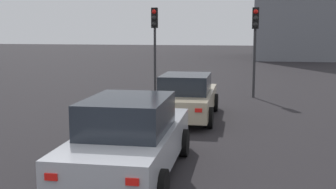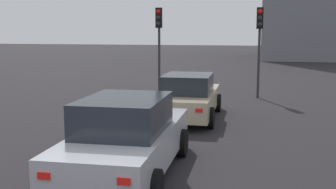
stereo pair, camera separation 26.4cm
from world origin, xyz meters
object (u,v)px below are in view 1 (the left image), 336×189
at_px(traffic_light_near_right, 155,32).
at_px(traffic_light_near_left, 255,33).
at_px(car_silver_second, 130,138).
at_px(car_beige_lead, 186,97).

bearing_deg(traffic_light_near_right, traffic_light_near_left, 85.62).
distance_m(car_silver_second, traffic_light_near_right, 11.31).
relative_size(car_beige_lead, car_silver_second, 0.95).
relative_size(car_beige_lead, traffic_light_near_right, 1.15).
bearing_deg(traffic_light_near_left, car_beige_lead, -22.93).
bearing_deg(car_silver_second, traffic_light_near_left, -14.34).
bearing_deg(car_beige_lead, car_silver_second, 176.28).
xyz_separation_m(car_beige_lead, traffic_light_near_right, (5.09, 2.25, 2.10)).
bearing_deg(car_beige_lead, traffic_light_near_right, 22.24).
xyz_separation_m(car_silver_second, traffic_light_near_left, (10.78, -2.41, 2.02)).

